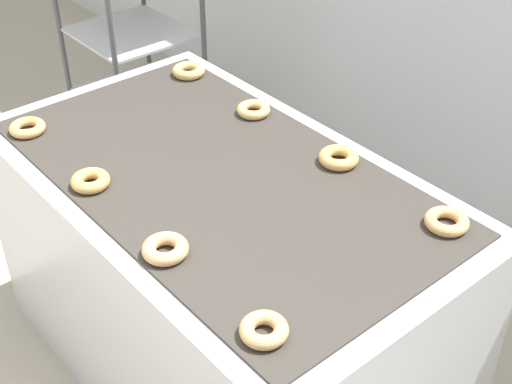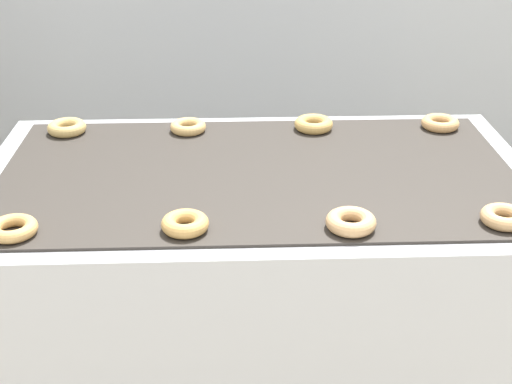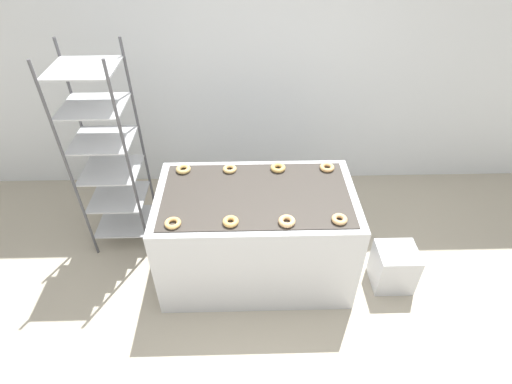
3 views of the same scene
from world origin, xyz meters
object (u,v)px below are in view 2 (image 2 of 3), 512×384
Objects in this scene: donut_far_right at (440,123)px; donut_near_right at (504,217)px; donut_near_midleft at (185,224)px; fryer_machine at (258,300)px; donut_near_midright at (351,222)px; donut_far_left at (67,128)px; donut_far_midleft at (188,127)px; donut_far_midright at (314,124)px; donut_near_left at (13,229)px.

donut_near_right is at bearing -91.52° from donut_far_right.
fryer_machine is at bearing 59.90° from donut_near_midleft.
donut_far_left is (-0.81, 0.66, -0.00)m from donut_near_midright.
donut_far_midleft is 0.92× the size of donut_far_midright.
donut_near_midright reaches higher than fryer_machine.
fryer_machine is 0.81m from donut_near_right.
donut_near_midright is 0.38m from donut_near_right.
fryer_machine is 12.86× the size of donut_far_left.
donut_near_midleft and donut_far_midright have the same top height.
donut_far_left is at bearing 141.01° from donut_near_midright.
donut_near_midleft reaches higher than donut_far_midleft.
donut_far_left is (-0.00, 0.65, 0.00)m from donut_near_left.
donut_far_midright is (0.41, 0.00, 0.00)m from donut_far_midleft.
donut_near_midright is 1.01× the size of donut_far_right.
donut_near_midleft is 0.78m from donut_near_right.
donut_near_midleft reaches higher than donut_far_right.
donut_near_left is at bearing -140.57° from donut_far_midright.
donut_near_left is 1.19m from donut_near_right.
donut_near_left is at bearing 179.78° from donut_near_midright.
donut_far_right reaches higher than donut_near_left.
donut_near_right reaches higher than donut_far_midleft.
fryer_machine is 13.81× the size of donut_near_right.
donut_near_midleft is at bearing -57.69° from donut_far_left.
donut_far_right is at bearing 28.28° from donut_near_left.
donut_far_right is (0.80, 0.64, -0.00)m from donut_near_midleft.
fryer_machine is 0.82m from donut_near_left.
donut_near_midleft is at bearing -87.98° from donut_far_midleft.
fryer_machine is 13.66× the size of donut_near_midleft.
donut_near_midright is at bearing -57.80° from fryer_machine.
donut_near_right is at bearing 1.64° from donut_near_midright.
donut_far_midright reaches higher than donut_near_left.
donut_near_left reaches higher than fryer_machine.
fryer_machine is 12.85× the size of donut_near_midright.
donut_far_right is at bearing 88.48° from donut_near_right.
donut_far_right is at bearing -0.01° from donut_far_midleft.
donut_near_midleft is 1.01× the size of donut_near_right.
donut_near_right reaches higher than donut_near_left.
donut_far_left is 1.21m from donut_far_right.
donut_near_midright reaches higher than donut_far_midleft.
fryer_machine is 0.59m from donut_near_midleft.
donut_near_midleft is 0.93× the size of donut_far_midright.
donut_far_midleft is (0.39, -0.00, -0.00)m from donut_far_left.
fryer_machine is 12.98× the size of donut_far_right.
donut_near_midright is 0.66m from donut_far_midright.
donut_far_midright is at bearing 39.43° from donut_near_left.
donut_near_midleft reaches higher than fryer_machine.
fryer_machine is 0.61m from donut_near_midright.
donut_near_right is (0.59, -0.32, 0.46)m from fryer_machine.
donut_far_midright is at bearing 179.58° from donut_far_right.
donut_near_midright is 0.78m from donut_far_midleft.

